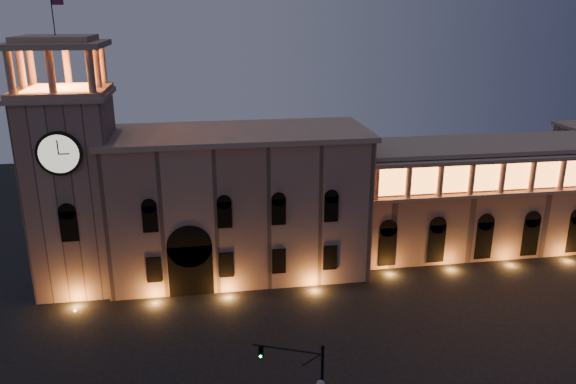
% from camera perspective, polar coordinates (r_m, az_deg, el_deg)
% --- Properties ---
extents(ground, '(160.00, 160.00, 0.00)m').
position_cam_1_polar(ground, '(52.64, -0.55, -17.97)').
color(ground, black).
rests_on(ground, ground).
extents(government_building, '(30.80, 12.80, 17.60)m').
position_cam_1_polar(government_building, '(67.90, -5.08, -1.09)').
color(government_building, '#906C5E').
rests_on(government_building, ground).
extents(clock_tower, '(9.80, 9.80, 32.40)m').
position_cam_1_polar(clock_tower, '(67.25, -20.96, 0.90)').
color(clock_tower, '#906C5E').
rests_on(clock_tower, ground).
extents(colonnade_wing, '(40.60, 11.50, 14.50)m').
position_cam_1_polar(colonnade_wing, '(79.90, 19.99, -0.27)').
color(colonnade_wing, '#8B6659').
rests_on(colonnade_wing, ground).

